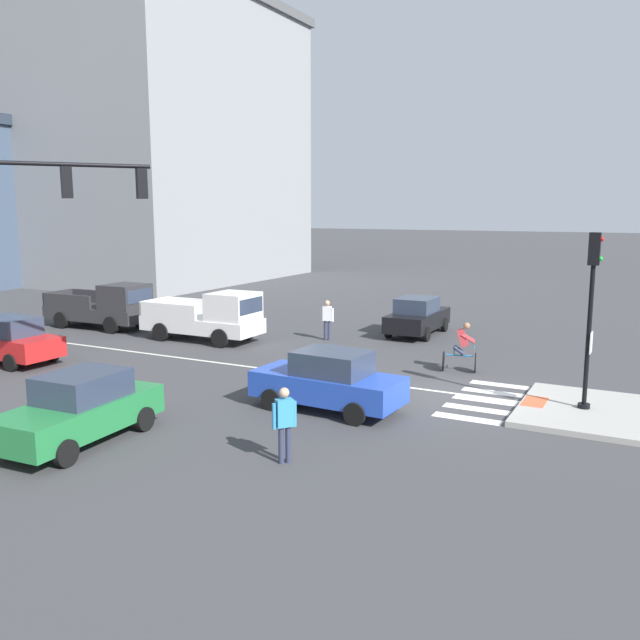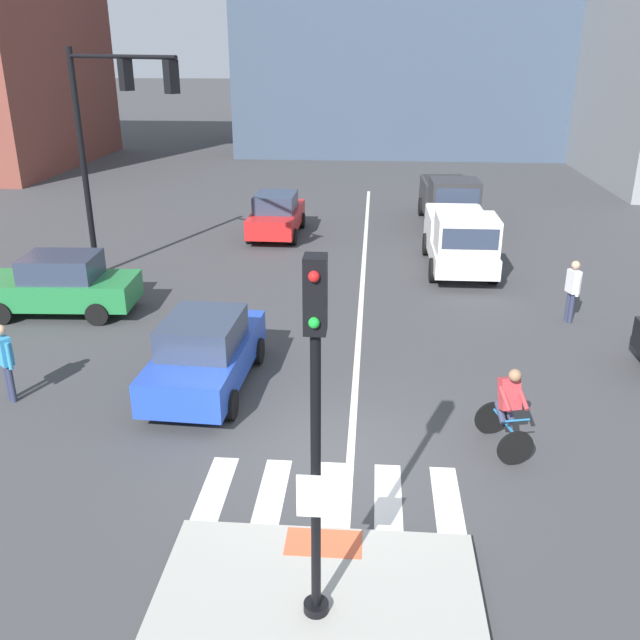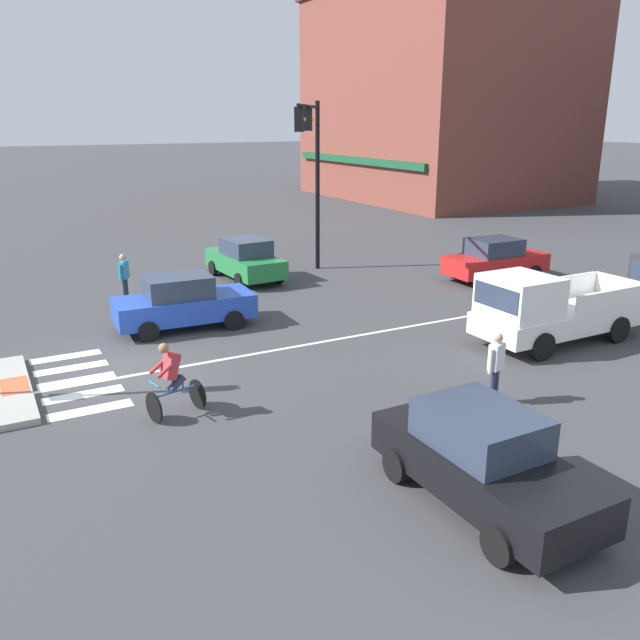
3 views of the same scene
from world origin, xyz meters
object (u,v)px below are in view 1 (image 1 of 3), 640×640
(car_green_cross_left, at_px, (80,408))
(pedestrian_at_curb_left, at_px, (284,419))
(signal_pole, at_px, (591,304))
(car_blue_westbound_near, at_px, (329,381))
(pickup_truck_charcoal_eastbound_distant, at_px, (107,307))
(car_red_westbound_distant, at_px, (7,340))
(pedestrian_waiting_far_side, at_px, (327,317))
(pickup_truck_white_eastbound_far, at_px, (211,318))
(cyclist, at_px, (462,346))
(traffic_light_mast, at_px, (22,238))
(car_black_cross_right, at_px, (417,316))

(car_green_cross_left, xyz_separation_m, pedestrian_at_curb_left, (1.07, -4.90, 0.17))
(signal_pole, distance_m, car_blue_westbound_near, 7.16)
(pickup_truck_charcoal_eastbound_distant, bearing_deg, car_red_westbound_distant, -163.44)
(pedestrian_waiting_far_side, bearing_deg, pickup_truck_charcoal_eastbound_distant, 102.16)
(pickup_truck_white_eastbound_far, bearing_deg, car_red_westbound_distant, 147.96)
(car_blue_westbound_near, xyz_separation_m, cyclist, (5.88, -2.01, 0.06))
(car_green_cross_left, relative_size, cyclist, 2.49)
(car_blue_westbound_near, height_order, pedestrian_waiting_far_side, pedestrian_waiting_far_side)
(traffic_light_mast, bearing_deg, cyclist, -40.60)
(car_green_cross_left, distance_m, cyclist, 12.37)
(pickup_truck_charcoal_eastbound_distant, height_order, pedestrian_at_curb_left, pickup_truck_charcoal_eastbound_distant)
(traffic_light_mast, distance_m, pickup_truck_charcoal_eastbound_distant, 13.80)
(car_blue_westbound_near, distance_m, car_red_westbound_distant, 12.63)
(car_black_cross_right, bearing_deg, traffic_light_mast, 162.11)
(car_blue_westbound_near, height_order, car_red_westbound_distant, same)
(traffic_light_mast, distance_m, car_black_cross_right, 16.90)
(car_red_westbound_distant, bearing_deg, car_black_cross_right, -43.31)
(car_blue_westbound_near, height_order, pickup_truck_charcoal_eastbound_distant, pickup_truck_charcoal_eastbound_distant)
(car_green_cross_left, bearing_deg, traffic_light_mast, 72.94)
(pickup_truck_white_eastbound_far, distance_m, cyclist, 10.59)
(car_blue_westbound_near, bearing_deg, pickup_truck_charcoal_eastbound_distant, 66.24)
(signal_pole, height_order, pedestrian_at_curb_left, signal_pole)
(traffic_light_mast, xyz_separation_m, pickup_truck_white_eastbound_far, (10.36, 2.00, -3.70))
(car_blue_westbound_near, bearing_deg, cyclist, -18.87)
(car_blue_westbound_near, bearing_deg, pedestrian_at_curb_left, -166.92)
(cyclist, bearing_deg, pickup_truck_white_eastbound_far, 88.17)
(car_blue_westbound_near, bearing_deg, car_green_cross_left, 140.99)
(car_green_cross_left, distance_m, pedestrian_at_curb_left, 5.01)
(car_black_cross_right, height_order, pedestrian_at_curb_left, pedestrian_at_curb_left)
(car_blue_westbound_near, bearing_deg, pedestrian_waiting_far_side, 27.25)
(car_black_cross_right, bearing_deg, car_green_cross_left, 171.46)
(pedestrian_waiting_far_side, bearing_deg, car_blue_westbound_near, -152.75)
(traffic_light_mast, height_order, pickup_truck_white_eastbound_far, traffic_light_mast)
(pickup_truck_white_eastbound_far, relative_size, pickup_truck_charcoal_eastbound_distant, 0.99)
(car_green_cross_left, bearing_deg, signal_pole, -52.63)
(cyclist, bearing_deg, pedestrian_at_curb_left, 173.49)
(traffic_light_mast, xyz_separation_m, pedestrian_waiting_far_side, (12.78, -2.13, -3.70))
(signal_pole, distance_m, pickup_truck_white_eastbound_far, 15.28)
(car_red_westbound_distant, xyz_separation_m, pedestrian_waiting_far_side, (8.90, -8.19, 0.17))
(car_red_westbound_distant, bearing_deg, signal_pole, -80.60)
(pedestrian_at_curb_left, bearing_deg, signal_pole, -38.28)
(signal_pole, relative_size, car_red_westbound_distant, 1.13)
(traffic_light_mast, xyz_separation_m, car_green_cross_left, (-0.79, -2.58, -3.87))
(traffic_light_mast, distance_m, pedestrian_waiting_far_side, 13.47)
(pedestrian_at_curb_left, bearing_deg, pickup_truck_white_eastbound_far, 43.22)
(car_blue_westbound_near, relative_size, car_black_cross_right, 1.02)
(car_blue_westbound_near, bearing_deg, traffic_light_mast, 122.20)
(traffic_light_mast, height_order, pedestrian_waiting_far_side, traffic_light_mast)
(pedestrian_waiting_far_side, bearing_deg, signal_pole, -118.49)
(signal_pole, relative_size, pedestrian_at_curb_left, 2.79)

